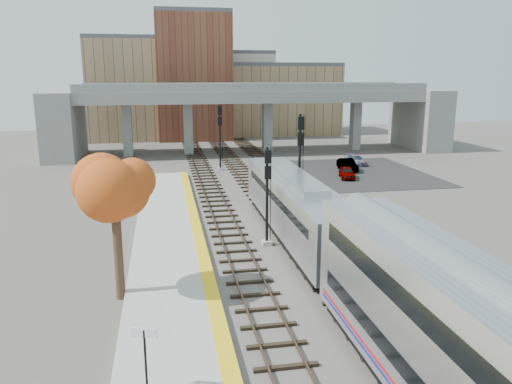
{
  "coord_description": "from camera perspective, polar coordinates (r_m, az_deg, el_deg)",
  "views": [
    {
      "loc": [
        -7.34,
        -23.36,
        10.72
      ],
      "look_at": [
        -1.0,
        10.66,
        2.5
      ],
      "focal_mm": 35.0,
      "sensor_mm": 36.0,
      "label": 1
    }
  ],
  "objects": [
    {
      "name": "signal_mast_mid",
      "position": [
        38.96,
        5.01,
        3.31
      ],
      "size": [
        0.6,
        0.64,
        7.73
      ],
      "color": "#9E9E99",
      "rests_on": "ground"
    },
    {
      "name": "signal_mast_far",
      "position": [
        56.38,
        -4.14,
        6.21
      ],
      "size": [
        0.6,
        0.64,
        7.4
      ],
      "color": "#9E9E99",
      "rests_on": "ground"
    },
    {
      "name": "platform",
      "position": [
        25.63,
        -9.59,
        -11.13
      ],
      "size": [
        4.5,
        60.0,
        0.35
      ],
      "primitive_type": "cube",
      "color": "#9E9E99",
      "rests_on": "ground"
    },
    {
      "name": "buildings_far",
      "position": [
        90.39,
        -5.19,
        11.5
      ],
      "size": [
        43.0,
        21.0,
        20.6
      ],
      "color": "#9E815B",
      "rests_on": "ground"
    },
    {
      "name": "signal_mast_near",
      "position": [
        31.28,
        1.29,
        -0.94
      ],
      "size": [
        0.6,
        0.64,
        6.33
      ],
      "color": "#9E9E99",
      "rests_on": "ground"
    },
    {
      "name": "parking_lot",
      "position": [
        56.64,
        11.8,
        2.18
      ],
      "size": [
        14.0,
        18.0,
        0.04
      ],
      "primitive_type": "cube",
      "color": "black",
      "rests_on": "ground"
    },
    {
      "name": "car_a",
      "position": [
        53.08,
        10.34,
        2.2
      ],
      "size": [
        2.16,
        3.77,
        1.21
      ],
      "primitive_type": "imported",
      "rotation": [
        0.0,
        0.0,
        -0.22
      ],
      "color": "#99999E",
      "rests_on": "parking_lot"
    },
    {
      "name": "overpass",
      "position": [
        69.63,
        -0.39,
        9.31
      ],
      "size": [
        54.0,
        12.0,
        9.5
      ],
      "color": "slate",
      "rests_on": "ground"
    },
    {
      "name": "car_c",
      "position": [
        61.46,
        11.34,
        3.61
      ],
      "size": [
        1.97,
        3.97,
        1.11
      ],
      "primitive_type": "imported",
      "rotation": [
        0.0,
        0.0,
        0.11
      ],
      "color": "#99999E",
      "rests_on": "parking_lot"
    },
    {
      "name": "station_sign",
      "position": [
        17.59,
        -12.6,
        -16.79
      ],
      "size": [
        0.87,
        0.33,
        2.27
      ],
      "rotation": [
        0.0,
        0.0,
        -0.32
      ],
      "color": "black",
      "rests_on": "platform"
    },
    {
      "name": "locomotive",
      "position": [
        32.85,
        4.52,
        -1.57
      ],
      "size": [
        3.02,
        19.05,
        4.1
      ],
      "color": "#A8AAB2",
      "rests_on": "ground"
    },
    {
      "name": "yellow_strip",
      "position": [
        25.63,
        -5.28,
        -10.55
      ],
      "size": [
        0.7,
        60.0,
        0.01
      ],
      "primitive_type": "cube",
      "color": "yellow",
      "rests_on": "platform"
    },
    {
      "name": "tree",
      "position": [
        24.12,
        -15.92,
        0.19
      ],
      "size": [
        3.6,
        3.6,
        7.33
      ],
      "color": "#382619",
      "rests_on": "ground"
    },
    {
      "name": "car_b",
      "position": [
        57.25,
        10.41,
        3.07
      ],
      "size": [
        1.64,
        4.14,
        1.34
      ],
      "primitive_type": "imported",
      "rotation": [
        0.0,
        0.0,
        -0.05
      ],
      "color": "#99999E",
      "rests_on": "parking_lot"
    },
    {
      "name": "tracks",
      "position": [
        38.31,
        2.35,
        -2.78
      ],
      "size": [
        10.7,
        95.0,
        0.25
      ],
      "color": "black",
      "rests_on": "ground"
    },
    {
      "name": "ground",
      "position": [
        26.73,
        6.42,
        -10.37
      ],
      "size": [
        160.0,
        160.0,
        0.0
      ],
      "primitive_type": "plane",
      "color": "#47423D",
      "rests_on": "ground"
    }
  ]
}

